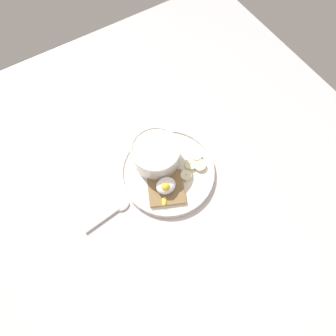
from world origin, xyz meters
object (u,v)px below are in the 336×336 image
banana_slice_back (191,164)px  spoon (113,213)px  oatmeal_bowl (156,154)px  banana_slice_right (200,165)px  poached_egg (166,186)px  banana_slice_left (186,176)px  banana_slice_front (196,156)px  toast_slice (166,188)px

banana_slice_back → spoon: size_ratio=0.33×
oatmeal_bowl → banana_slice_back: size_ratio=2.96×
banana_slice_right → poached_egg: bearing=3.8°
poached_egg → banana_slice_left: bearing=-178.2°
poached_egg → banana_slice_front: 12.66cm
poached_egg → banana_slice_right: poached_egg is taller
oatmeal_bowl → banana_slice_front: oatmeal_bowl is taller
toast_slice → poached_egg: 2.01cm
toast_slice → banana_slice_front: bearing=-164.0°
banana_slice_right → banana_slice_front: bearing=-103.3°
banana_slice_back → spoon: (24.29, 0.49, -1.14)cm
poached_egg → banana_slice_left: (-6.49, -0.21, -1.96)cm
toast_slice → banana_slice_front: banana_slice_front is taller
banana_slice_front → poached_egg: bearing=16.3°
toast_slice → spoon: size_ratio=0.94×
toast_slice → banana_slice_left: bearing=-179.1°
banana_slice_front → banana_slice_back: (2.58, 1.17, -0.16)cm
oatmeal_bowl → spoon: size_ratio=0.97×
toast_slice → banana_slice_left: size_ratio=3.18×
toast_slice → banana_slice_left: banana_slice_left is taller
banana_slice_front → banana_slice_back: size_ratio=1.02×
banana_slice_front → oatmeal_bowl: bearing=-27.8°
banana_slice_left → spoon: (21.35, -1.66, -1.25)cm
spoon → banana_slice_front: bearing=-176.5°
banana_slice_front → banana_slice_back: banana_slice_front is taller
poached_egg → spoon: poached_egg is taller
banana_slice_back → banana_slice_right: banana_slice_right is taller
oatmeal_bowl → banana_slice_right: size_ratio=2.68×
poached_egg → banana_slice_right: size_ratio=1.37×
toast_slice → banana_slice_right: (-11.26, -0.64, 0.00)cm
oatmeal_bowl → banana_slice_back: bearing=138.5°
oatmeal_bowl → poached_egg: (2.35, 8.61, -0.86)cm
oatmeal_bowl → banana_slice_right: 12.29cm
toast_slice → banana_slice_left: 6.40cm
banana_slice_right → banana_slice_left: bearing=6.4°
banana_slice_left → spoon: 21.45cm
poached_egg → banana_slice_right: (-11.35, -0.76, -2.00)cm
banana_slice_back → toast_slice: bearing=13.5°
oatmeal_bowl → banana_slice_left: bearing=116.2°
oatmeal_bowl → banana_slice_back: 9.89cm
banana_slice_back → banana_slice_front: bearing=-155.7°
banana_slice_left → banana_slice_back: (-2.94, -2.15, -0.11)cm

